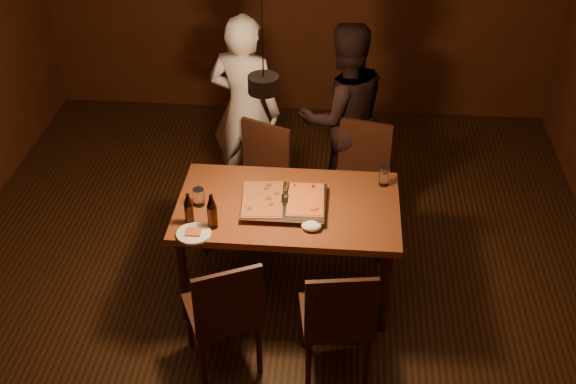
# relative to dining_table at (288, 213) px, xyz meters

# --- Properties ---
(room_shell) EXTENTS (6.00, 6.00, 6.00)m
(room_shell) POSITION_rel_dining_table_xyz_m (-0.12, -0.23, 0.72)
(room_shell) COLOR #38210F
(room_shell) RESTS_ON ground
(dining_table) EXTENTS (1.50, 0.90, 0.75)m
(dining_table) POSITION_rel_dining_table_xyz_m (0.00, 0.00, 0.00)
(dining_table) COLOR brown
(dining_table) RESTS_ON floor
(chair_far_left) EXTENTS (0.56, 0.56, 0.49)m
(chair_far_left) POSITION_rel_dining_table_xyz_m (-0.28, 0.73, -0.14)
(chair_far_left) COLOR #38190F
(chair_far_left) RESTS_ON floor
(chair_far_right) EXTENTS (0.51, 0.51, 0.49)m
(chair_far_right) POSITION_rel_dining_table_xyz_m (0.50, 0.83, -0.14)
(chair_far_right) COLOR #38190F
(chair_far_right) RESTS_ON floor
(chair_near_left) EXTENTS (0.56, 0.56, 0.49)m
(chair_near_left) POSITION_rel_dining_table_xyz_m (-0.32, -0.80, -0.14)
(chair_near_left) COLOR #38190F
(chair_near_left) RESTS_ON floor
(chair_near_right) EXTENTS (0.48, 0.48, 0.49)m
(chair_near_right) POSITION_rel_dining_table_xyz_m (0.37, -0.80, -0.14)
(chair_near_right) COLOR #38190F
(chair_near_right) RESTS_ON floor
(pizza_tray) EXTENTS (0.56, 0.46, 0.05)m
(pizza_tray) POSITION_rel_dining_table_xyz_m (-0.02, -0.03, 0.10)
(pizza_tray) COLOR silver
(pizza_tray) RESTS_ON dining_table
(pizza_meat) EXTENTS (0.30, 0.44, 0.02)m
(pizza_meat) POSITION_rel_dining_table_xyz_m (-0.17, -0.04, 0.13)
(pizza_meat) COLOR maroon
(pizza_meat) RESTS_ON pizza_tray
(pizza_cheese) EXTENTS (0.26, 0.40, 0.02)m
(pizza_cheese) POSITION_rel_dining_table_xyz_m (0.12, -0.02, 0.13)
(pizza_cheese) COLOR gold
(pizza_cheese) RESTS_ON pizza_tray
(spatula) EXTENTS (0.11, 0.25, 0.04)m
(spatula) POSITION_rel_dining_table_xyz_m (-0.02, -0.02, 0.14)
(spatula) COLOR silver
(spatula) RESTS_ON pizza_tray
(beer_bottle_a) EXTENTS (0.06, 0.06, 0.22)m
(beer_bottle_a) POSITION_rel_dining_table_xyz_m (-0.62, -0.26, 0.19)
(beer_bottle_a) COLOR black
(beer_bottle_a) RESTS_ON dining_table
(beer_bottle_b) EXTENTS (0.07, 0.07, 0.25)m
(beer_bottle_b) POSITION_rel_dining_table_xyz_m (-0.46, -0.29, 0.20)
(beer_bottle_b) COLOR black
(beer_bottle_b) RESTS_ON dining_table
(water_glass_left) EXTENTS (0.08, 0.08, 0.12)m
(water_glass_left) POSITION_rel_dining_table_xyz_m (-0.60, -0.05, 0.14)
(water_glass_left) COLOR silver
(water_glass_left) RESTS_ON dining_table
(water_glass_right) EXTENTS (0.07, 0.07, 0.14)m
(water_glass_right) POSITION_rel_dining_table_xyz_m (0.65, 0.29, 0.15)
(water_glass_right) COLOR silver
(water_glass_right) RESTS_ON dining_table
(plate_slice) EXTENTS (0.22, 0.22, 0.03)m
(plate_slice) POSITION_rel_dining_table_xyz_m (-0.57, -0.38, 0.08)
(plate_slice) COLOR white
(plate_slice) RESTS_ON dining_table
(napkin) EXTENTS (0.13, 0.10, 0.05)m
(napkin) POSITION_rel_dining_table_xyz_m (0.17, -0.26, 0.10)
(napkin) COLOR white
(napkin) RESTS_ON dining_table
(diner_white) EXTENTS (0.67, 0.52, 1.62)m
(diner_white) POSITION_rel_dining_table_xyz_m (-0.45, 1.19, 0.13)
(diner_white) COLOR white
(diner_white) RESTS_ON floor
(diner_dark) EXTENTS (0.93, 0.84, 1.58)m
(diner_dark) POSITION_rel_dining_table_xyz_m (0.34, 1.20, 0.11)
(diner_dark) COLOR black
(diner_dark) RESTS_ON floor
(pendant_lamp) EXTENTS (0.18, 0.18, 1.10)m
(pendant_lamp) POSITION_rel_dining_table_xyz_m (-0.12, -0.23, 1.08)
(pendant_lamp) COLOR black
(pendant_lamp) RESTS_ON ceiling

